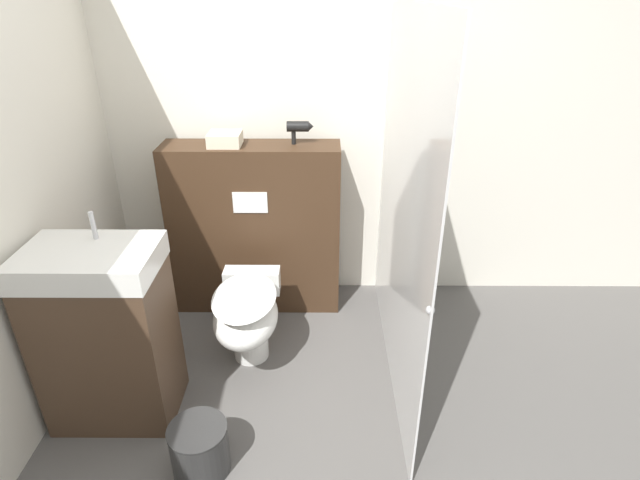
# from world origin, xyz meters

# --- Properties ---
(wall_back) EXTENTS (8.00, 0.06, 2.50)m
(wall_back) POSITION_xyz_m (0.00, 1.84, 1.25)
(wall_back) COLOR silver
(wall_back) RESTS_ON ground_plane
(partition_panel) EXTENTS (1.15, 0.30, 1.18)m
(partition_panel) POSITION_xyz_m (-0.38, 1.59, 0.59)
(partition_panel) COLOR #3D2819
(partition_panel) RESTS_ON ground_plane
(shower_glass) EXTENTS (0.04, 1.74, 2.02)m
(shower_glass) POSITION_xyz_m (0.50, 0.94, 1.01)
(shower_glass) COLOR silver
(shower_glass) RESTS_ON ground_plane
(toilet) EXTENTS (0.37, 0.65, 0.51)m
(toilet) POSITION_xyz_m (-0.36, 0.94, 0.34)
(toilet) COLOR white
(toilet) RESTS_ON ground_plane
(sink_vanity) EXTENTS (0.63, 0.43, 1.13)m
(sink_vanity) POSITION_xyz_m (-1.02, 0.55, 0.50)
(sink_vanity) COLOR #473323
(sink_vanity) RESTS_ON ground_plane
(hair_drier) EXTENTS (0.17, 0.07, 0.15)m
(hair_drier) POSITION_xyz_m (-0.07, 1.62, 1.29)
(hair_drier) COLOR black
(hair_drier) RESTS_ON partition_panel
(folded_towel) EXTENTS (0.20, 0.19, 0.08)m
(folded_towel) POSITION_xyz_m (-0.53, 1.58, 1.22)
(folded_towel) COLOR beige
(folded_towel) RESTS_ON partition_panel
(waste_bin) EXTENTS (0.28, 0.28, 0.26)m
(waste_bin) POSITION_xyz_m (-0.50, 0.16, 0.13)
(waste_bin) COLOR #2D2D2D
(waste_bin) RESTS_ON ground_plane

